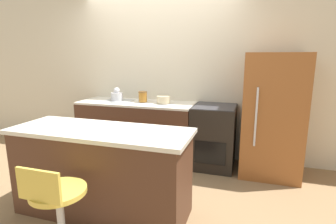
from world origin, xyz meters
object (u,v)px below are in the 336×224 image
object	(u,v)px
oven_range	(214,136)
mixing_bowl	(163,100)
kettle	(117,95)
stool_chair	(58,209)
refrigerator	(272,115)

from	to	relation	value
oven_range	mixing_bowl	size ratio (longest dim) A/B	4.47
mixing_bowl	kettle	bearing A→B (deg)	180.00
stool_chair	oven_range	bearing A→B (deg)	66.66
refrigerator	kettle	world-z (taller)	refrigerator
oven_range	mixing_bowl	distance (m)	0.92
refrigerator	mixing_bowl	world-z (taller)	refrigerator
stool_chair	kettle	bearing A→B (deg)	105.89
stool_chair	refrigerator	bearing A→B (deg)	51.65
kettle	mixing_bowl	distance (m)	0.78
stool_chair	kettle	size ratio (longest dim) A/B	3.88
refrigerator	stool_chair	bearing A→B (deg)	-128.35
oven_range	stool_chair	world-z (taller)	oven_range
oven_range	refrigerator	world-z (taller)	refrigerator
refrigerator	mixing_bowl	size ratio (longest dim) A/B	8.12
stool_chair	mixing_bowl	distance (m)	2.23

